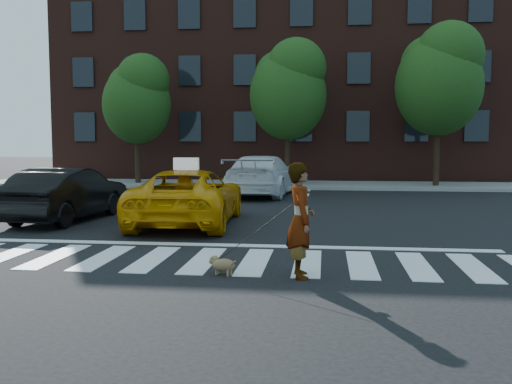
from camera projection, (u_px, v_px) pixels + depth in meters
ground at (203, 260)px, 10.95m from camera, size 120.00×120.00×0.00m
crosswalk at (203, 260)px, 10.95m from camera, size 13.00×2.40×0.01m
stop_line at (219, 245)px, 12.53m from camera, size 12.00×0.30×0.01m
sidewalk_far at (278, 185)px, 28.24m from camera, size 30.00×4.00×0.15m
building at (288, 79)px, 35.10m from camera, size 26.00×10.00×12.00m
tree_left at (137, 96)px, 28.17m from camera, size 3.39×3.38×6.50m
tree_mid at (289, 86)px, 27.23m from camera, size 3.69×3.69×7.10m
tree_right at (440, 75)px, 26.35m from camera, size 4.00×4.00×7.70m
taxi at (188, 197)px, 15.59m from camera, size 2.73×5.52×1.51m
black_sedan at (67, 194)px, 16.27m from camera, size 2.02×4.73×1.52m
white_suv at (262, 175)px, 23.51m from camera, size 2.84×5.90×1.66m
woman at (301, 220)px, 9.54m from camera, size 0.58×0.78×1.94m
dog at (222, 264)px, 9.79m from camera, size 0.53×0.36×0.31m
taxi_sign at (186, 164)px, 15.31m from camera, size 0.66×0.31×0.32m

